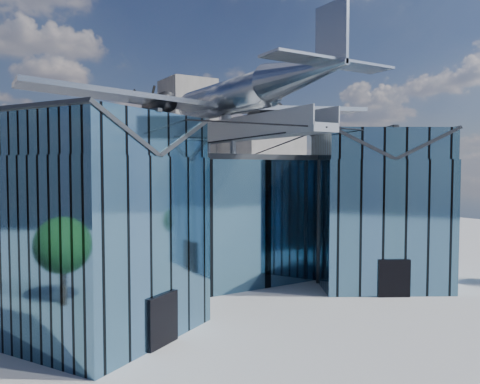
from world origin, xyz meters
TOP-DOWN VIEW (x-y plane):
  - ground_plane at (0.00, 0.00)m, footprint 120.00×120.00m
  - museum at (0.00, 5.82)m, footprint 32.88×24.50m
  - bg_towers at (1.45, 50.49)m, footprint 77.00×24.50m
  - tree_side_e at (23.10, 7.26)m, footprint 3.80×3.80m

SIDE VIEW (x-z plane):
  - ground_plane at x=0.00m, z-range 0.00..0.00m
  - tree_side_e at x=23.10m, z-range 0.84..5.57m
  - museum at x=0.00m, z-range -3.26..14.34m
  - bg_towers at x=1.45m, z-range -2.99..23.01m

